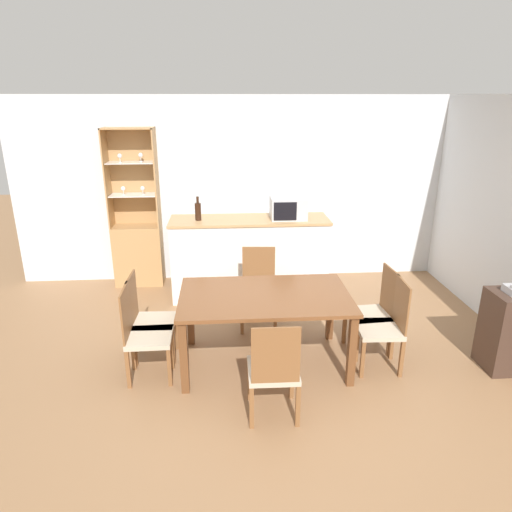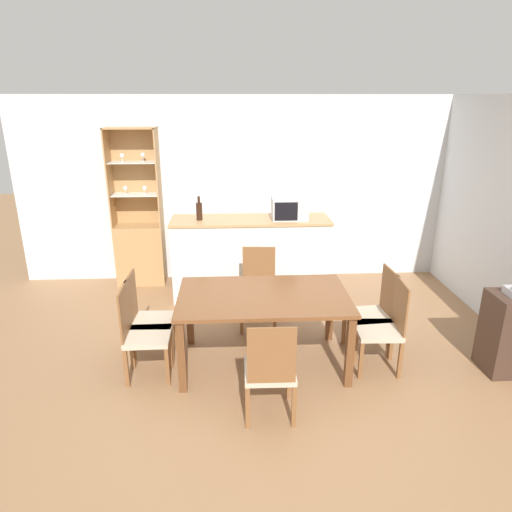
{
  "view_description": "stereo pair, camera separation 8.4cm",
  "coord_description": "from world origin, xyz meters",
  "px_view_note": "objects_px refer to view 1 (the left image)",
  "views": [
    {
      "loc": [
        -0.52,
        -3.7,
        2.52
      ],
      "look_at": [
        -0.18,
        1.08,
        0.84
      ],
      "focal_mm": 32.0,
      "sensor_mm": 36.0,
      "label": 1
    },
    {
      "loc": [
        -0.43,
        -3.71,
        2.52
      ],
      "look_at": [
        -0.18,
        1.08,
        0.84
      ],
      "focal_mm": 32.0,
      "sensor_mm": 36.0,
      "label": 2
    }
  ],
  "objects_px": {
    "dining_table": "(265,303)",
    "microwave": "(288,208)",
    "wine_bottle": "(198,211)",
    "dining_chair_head_near": "(274,370)",
    "dining_chair_side_right_near": "(384,326)",
    "dining_chair_side_left_near": "(144,335)",
    "dining_chair_side_left_far": "(149,320)",
    "dining_chair_head_far": "(259,290)",
    "display_cabinet": "(138,241)",
    "dining_chair_side_right_far": "(374,312)"
  },
  "relations": [
    {
      "from": "dining_chair_side_right_near",
      "to": "microwave",
      "type": "bearing_deg",
      "value": 23.51
    },
    {
      "from": "display_cabinet",
      "to": "dining_chair_side_right_far",
      "type": "relative_size",
      "value": 2.38
    },
    {
      "from": "dining_chair_side_right_far",
      "to": "wine_bottle",
      "type": "relative_size",
      "value": 3.0
    },
    {
      "from": "dining_chair_side_left_far",
      "to": "microwave",
      "type": "height_order",
      "value": "microwave"
    },
    {
      "from": "dining_chair_side_left_far",
      "to": "dining_chair_head_far",
      "type": "xyz_separation_m",
      "value": [
        1.14,
        0.67,
        0.0
      ]
    },
    {
      "from": "dining_table",
      "to": "dining_chair_side_left_far",
      "type": "distance_m",
      "value": 1.16
    },
    {
      "from": "dining_chair_side_right_far",
      "to": "dining_chair_side_left_near",
      "type": "distance_m",
      "value": 2.29
    },
    {
      "from": "display_cabinet",
      "to": "dining_table",
      "type": "relative_size",
      "value": 1.32
    },
    {
      "from": "dining_chair_side_left_far",
      "to": "dining_chair_head_near",
      "type": "height_order",
      "value": "same"
    },
    {
      "from": "dining_table",
      "to": "dining_chair_head_near",
      "type": "height_order",
      "value": "dining_chair_head_near"
    },
    {
      "from": "display_cabinet",
      "to": "dining_chair_side_left_near",
      "type": "xyz_separation_m",
      "value": [
        0.44,
        -2.34,
        -0.18
      ]
    },
    {
      "from": "dining_chair_side_right_far",
      "to": "dining_chair_side_left_near",
      "type": "bearing_deg",
      "value": 93.14
    },
    {
      "from": "dining_chair_head_near",
      "to": "dining_chair_side_left_near",
      "type": "distance_m",
      "value": 1.32
    },
    {
      "from": "dining_chair_head_near",
      "to": "microwave",
      "type": "bearing_deg",
      "value": 80.59
    },
    {
      "from": "dining_chair_side_left_far",
      "to": "dining_chair_head_near",
      "type": "bearing_deg",
      "value": 51.54
    },
    {
      "from": "dining_chair_side_left_far",
      "to": "dining_chair_head_near",
      "type": "relative_size",
      "value": 1.0
    },
    {
      "from": "dining_table",
      "to": "dining_chair_head_far",
      "type": "relative_size",
      "value": 1.8
    },
    {
      "from": "dining_table",
      "to": "wine_bottle",
      "type": "bearing_deg",
      "value": 112.88
    },
    {
      "from": "display_cabinet",
      "to": "dining_chair_side_left_far",
      "type": "relative_size",
      "value": 2.38
    },
    {
      "from": "dining_chair_side_right_far",
      "to": "dining_chair_side_right_near",
      "type": "height_order",
      "value": "same"
    },
    {
      "from": "dining_chair_head_near",
      "to": "dining_chair_side_right_near",
      "type": "xyz_separation_m",
      "value": [
        1.14,
        0.67,
        0.0
      ]
    },
    {
      "from": "dining_table",
      "to": "wine_bottle",
      "type": "height_order",
      "value": "wine_bottle"
    },
    {
      "from": "dining_chair_head_near",
      "to": "microwave",
      "type": "xyz_separation_m",
      "value": [
        0.44,
        2.47,
        0.75
      ]
    },
    {
      "from": "dining_chair_head_near",
      "to": "dining_chair_side_right_far",
      "type": "bearing_deg",
      "value": 41.17
    },
    {
      "from": "dining_chair_head_near",
      "to": "dining_chair_head_far",
      "type": "xyz_separation_m",
      "value": [
        0.0,
        1.63,
        0.0
      ]
    },
    {
      "from": "dining_table",
      "to": "dining_chair_side_left_far",
      "type": "xyz_separation_m",
      "value": [
        -1.14,
        0.15,
        -0.21
      ]
    },
    {
      "from": "dining_chair_side_left_near",
      "to": "microwave",
      "type": "bearing_deg",
      "value": 137.77
    },
    {
      "from": "display_cabinet",
      "to": "dining_chair_side_left_far",
      "type": "bearing_deg",
      "value": -77.83
    },
    {
      "from": "dining_table",
      "to": "dining_chair_head_near",
      "type": "bearing_deg",
      "value": -90.05
    },
    {
      "from": "dining_table",
      "to": "dining_chair_head_far",
      "type": "xyz_separation_m",
      "value": [
        0.0,
        0.82,
        -0.21
      ]
    },
    {
      "from": "dining_chair_side_left_far",
      "to": "dining_chair_side_left_near",
      "type": "height_order",
      "value": "same"
    },
    {
      "from": "dining_table",
      "to": "microwave",
      "type": "relative_size",
      "value": 3.62
    },
    {
      "from": "display_cabinet",
      "to": "wine_bottle",
      "type": "relative_size",
      "value": 7.13
    },
    {
      "from": "display_cabinet",
      "to": "dining_chair_side_left_near",
      "type": "distance_m",
      "value": 2.39
    },
    {
      "from": "wine_bottle",
      "to": "dining_chair_head_far",
      "type": "bearing_deg",
      "value": -49.97
    },
    {
      "from": "dining_chair_side_left_far",
      "to": "dining_chair_side_left_near",
      "type": "xyz_separation_m",
      "value": [
        -0.0,
        -0.3,
        0.0
      ]
    },
    {
      "from": "dining_table",
      "to": "dining_chair_side_left_near",
      "type": "distance_m",
      "value": 1.16
    },
    {
      "from": "display_cabinet",
      "to": "dining_chair_head_far",
      "type": "xyz_separation_m",
      "value": [
        1.58,
        -1.38,
        -0.18
      ]
    },
    {
      "from": "wine_bottle",
      "to": "dining_table",
      "type": "bearing_deg",
      "value": -67.12
    },
    {
      "from": "dining_chair_head_near",
      "to": "dining_chair_side_left_near",
      "type": "relative_size",
      "value": 1.0
    },
    {
      "from": "dining_chair_head_near",
      "to": "dining_chair_side_right_near",
      "type": "relative_size",
      "value": 1.0
    },
    {
      "from": "dining_table",
      "to": "dining_chair_side_right_far",
      "type": "relative_size",
      "value": 1.8
    },
    {
      "from": "dining_chair_side_right_far",
      "to": "dining_chair_side_left_far",
      "type": "bearing_deg",
      "value": 85.69
    },
    {
      "from": "dining_chair_head_near",
      "to": "dining_chair_side_left_near",
      "type": "bearing_deg",
      "value": 150.34
    },
    {
      "from": "display_cabinet",
      "to": "dining_chair_side_right_near",
      "type": "xyz_separation_m",
      "value": [
        2.71,
        -2.34,
        -0.18
      ]
    },
    {
      "from": "display_cabinet",
      "to": "dining_table",
      "type": "distance_m",
      "value": 2.7
    },
    {
      "from": "dining_chair_side_left_near",
      "to": "wine_bottle",
      "type": "xyz_separation_m",
      "value": [
        0.44,
        1.79,
        0.73
      ]
    },
    {
      "from": "dining_chair_head_far",
      "to": "microwave",
      "type": "relative_size",
      "value": 2.02
    },
    {
      "from": "dining_chair_head_far",
      "to": "wine_bottle",
      "type": "relative_size",
      "value": 3.0
    },
    {
      "from": "wine_bottle",
      "to": "dining_chair_head_near",
      "type": "bearing_deg",
      "value": -74.25
    }
  ]
}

